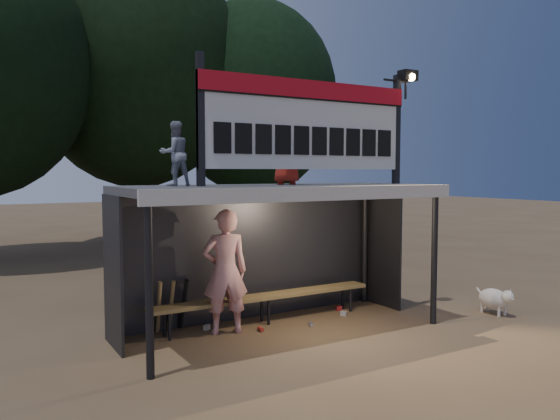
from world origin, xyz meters
The scene contains 12 objects.
ground centered at (0.00, 0.00, 0.00)m, with size 80.00×80.00×0.00m, color brown.
player centered at (-0.81, 0.37, 0.98)m, with size 0.71×0.47×1.95m, color white.
child_a centered at (-1.66, 0.21, 2.79)m, with size 0.45×0.35×0.93m, color gray.
child_b centered at (0.25, 0.27, 2.86)m, with size 0.53×0.35×1.09m, color #AC251A.
dugout_shelter centered at (0.00, 0.24, 1.85)m, with size 5.10×2.08×2.32m.
scoreboard_assembly centered at (0.56, -0.01, 3.32)m, with size 4.10×0.27×1.99m.
bench centered at (0.00, 0.55, 0.43)m, with size 4.00×0.35×0.48m.
tree_mid centered at (1.00, 11.50, 6.17)m, with size 7.22×7.22×10.36m.
tree_right centered at (5.00, 10.50, 5.19)m, with size 6.08×6.08×8.72m.
dog centered at (3.80, -1.03, 0.28)m, with size 0.36×0.81×0.49m.
bats centered at (-1.54, 0.82, 0.43)m, with size 0.48×0.33×0.84m.
litter centered at (0.45, 0.34, 0.04)m, with size 2.68×0.80×0.08m.
Camera 1 is at (-4.32, -7.32, 2.53)m, focal length 35.00 mm.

